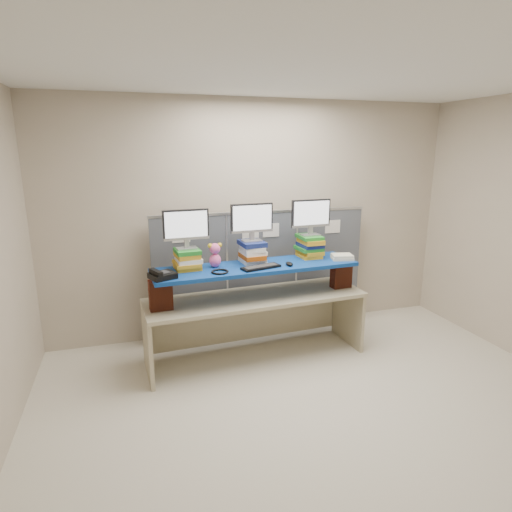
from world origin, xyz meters
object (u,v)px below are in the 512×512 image
object	(u,v)px
monitor_right	(311,215)
desk_phone	(162,275)
monitor_left	(186,227)
desk	(256,309)
blue_board	(256,267)
keyboard	(261,267)
monitor_center	(252,220)

from	to	relation	value
monitor_right	desk_phone	bearing A→B (deg)	-171.45
monitor_left	desk_phone	bearing A→B (deg)	-139.52
desk	blue_board	xyz separation A→B (m)	(-0.00, 0.00, 0.46)
monitor_right	desk_phone	size ratio (longest dim) A/B	1.64
desk	monitor_left	bearing A→B (deg)	170.32
desk	keyboard	world-z (taller)	keyboard
monitor_left	keyboard	bearing A→B (deg)	-19.13
keyboard	desk_phone	xyz separation A→B (m)	(-0.99, -0.06, 0.02)
monitor_left	monitor_center	bearing A→B (deg)	-0.00
desk	desk_phone	size ratio (longest dim) A/B	8.50
monitor_right	keyboard	bearing A→B (deg)	-160.26
monitor_left	monitor_right	world-z (taller)	monitor_right
keyboard	monitor_left	bearing A→B (deg)	149.70
blue_board	monitor_right	distance (m)	0.85
monitor_center	desk	bearing A→B (deg)	-88.92
monitor_center	monitor_right	bearing A→B (deg)	0.00
monitor_left	desk_phone	xyz separation A→B (m)	(-0.28, -0.27, -0.40)
monitor_left	keyboard	xyz separation A→B (m)	(0.71, -0.20, -0.42)
monitor_center	monitor_right	world-z (taller)	monitor_right
desk	monitor_center	world-z (taller)	monitor_center
blue_board	monitor_center	size ratio (longest dim) A/B	4.69
desk	blue_board	world-z (taller)	blue_board
desk	monitor_center	distance (m)	0.95
monitor_left	monitor_center	world-z (taller)	monitor_center
monitor_right	keyboard	distance (m)	0.85
monitor_center	monitor_right	size ratio (longest dim) A/B	1.00
desk_phone	monitor_center	bearing A→B (deg)	-5.19
desk_phone	desk	bearing A→B (deg)	-11.82
monitor_right	desk	bearing A→B (deg)	-170.18
desk	monitor_right	bearing A→B (deg)	9.82
blue_board	monitor_left	distance (m)	0.84
desk	monitor_right	xyz separation A→B (m)	(0.68, 0.15, 0.96)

